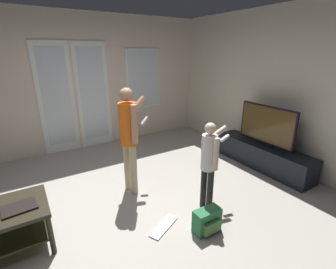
# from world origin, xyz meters

# --- Properties ---
(ground_plane) EXTENTS (6.00, 5.35, 0.02)m
(ground_plane) POSITION_xyz_m (0.00, 0.00, -0.01)
(ground_plane) COLOR #A9A39A
(wall_back_with_doors) EXTENTS (6.00, 0.09, 2.70)m
(wall_back_with_doors) POSITION_xyz_m (0.06, 2.64, 1.32)
(wall_back_with_doors) COLOR beige
(wall_back_with_doors) RESTS_ON ground_plane
(wall_right_plain) EXTENTS (0.06, 5.35, 2.67)m
(wall_right_plain) POSITION_xyz_m (2.97, 0.00, 1.34)
(wall_right_plain) COLOR beige
(wall_right_plain) RESTS_ON ground_plane
(tv_stand) EXTENTS (0.43, 1.76, 0.42)m
(tv_stand) POSITION_xyz_m (2.61, -0.03, 0.21)
(tv_stand) COLOR black
(tv_stand) RESTS_ON ground_plane
(flat_screen_tv) EXTENTS (0.08, 1.04, 0.69)m
(flat_screen_tv) POSITION_xyz_m (2.61, -0.02, 0.77)
(flat_screen_tv) COLOR black
(flat_screen_tv) RESTS_ON tv_stand
(person_adult) EXTENTS (0.54, 0.46, 1.51)m
(person_adult) POSITION_xyz_m (0.35, 0.48, 0.91)
(person_adult) COLOR tan
(person_adult) RESTS_ON ground_plane
(person_child) EXTENTS (0.54, 0.32, 1.17)m
(person_child) POSITION_xyz_m (1.00, -0.42, 0.71)
(person_child) COLOR #262525
(person_child) RESTS_ON ground_plane
(backpack) EXTENTS (0.32, 0.19, 0.28)m
(backpack) POSITION_xyz_m (0.73, -0.76, 0.14)
(backpack) COLOR #2B6D40
(backpack) RESTS_ON ground_plane
(loose_keyboard) EXTENTS (0.45, 0.31, 0.02)m
(loose_keyboard) POSITION_xyz_m (0.34, -0.45, 0.01)
(loose_keyboard) COLOR white
(loose_keyboard) RESTS_ON ground_plane
(laptop_closed) EXTENTS (0.33, 0.27, 0.02)m
(laptop_closed) POSITION_xyz_m (-1.03, 0.05, 0.49)
(laptop_closed) COLOR black
(laptop_closed) RESTS_ON coffee_table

